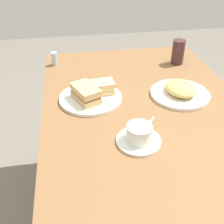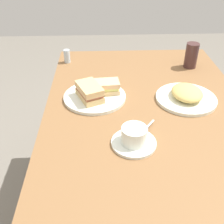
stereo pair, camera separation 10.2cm
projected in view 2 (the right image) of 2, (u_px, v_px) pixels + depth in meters
The scene contains 12 objects.
ground_plane at pixel (138, 213), 1.54m from camera, with size 6.00×6.00×0.00m, color slate.
dining_table at pixel (146, 121), 1.17m from camera, with size 1.15×0.83×0.74m.
sandwich_plate at pixel (95, 97), 1.15m from camera, with size 0.26×0.26×0.01m, color white.
sandwich_front at pixel (90, 92), 1.11m from camera, with size 0.15×0.13×0.06m.
sandwich_back at pixel (105, 87), 1.16m from camera, with size 0.08×0.13×0.05m.
coffee_saucer at pixel (134, 143), 0.91m from camera, with size 0.15×0.15×0.01m, color white.
coffee_cup at pixel (134, 134), 0.90m from camera, with size 0.11×0.09×0.06m.
spoon at pixel (145, 129), 0.96m from camera, with size 0.09×0.07×0.01m.
side_plate at pixel (186, 98), 1.14m from camera, with size 0.25×0.25×0.01m, color white.
side_food_pile at pixel (187, 93), 1.13m from camera, with size 0.15×0.13×0.04m, color #D4B560.
salt_shaker at pixel (67, 56), 1.44m from camera, with size 0.03×0.03×0.07m, color silver.
drinking_glass at pixel (191, 55), 1.37m from camera, with size 0.06×0.06×0.13m, color #432928.
Camera 2 is at (-0.93, 0.18, 1.35)m, focal length 43.64 mm.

